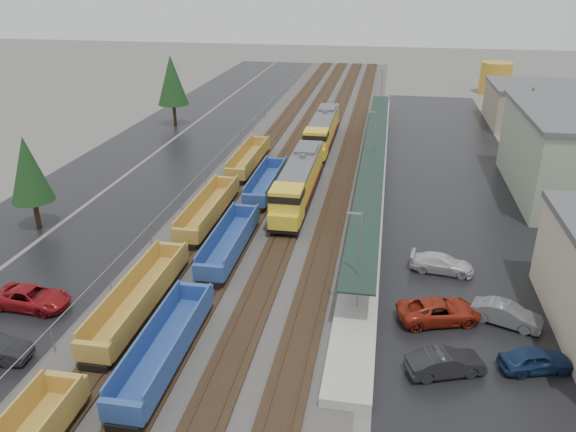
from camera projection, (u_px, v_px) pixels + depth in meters
name	position (u px, v px, depth m)	size (l,w,h in m)	color
ballast_strip	(307.00, 149.00, 78.24)	(20.00, 160.00, 0.08)	#302D2B
trackbed	(307.00, 148.00, 78.19)	(14.60, 160.00, 0.22)	black
west_parking_lot	(204.00, 144.00, 80.66)	(10.00, 160.00, 0.02)	black
west_road	(138.00, 141.00, 82.27)	(9.00, 160.00, 0.02)	black
east_commuter_lot	(454.00, 182.00, 66.18)	(16.00, 100.00, 0.02)	black
station_platform	(373.00, 171.00, 67.42)	(3.00, 80.00, 8.00)	#9E9B93
chainlink_fence	(237.00, 138.00, 77.73)	(0.08, 160.04, 2.02)	gray
distant_hills	(486.00, 39.00, 207.03)	(301.00, 140.00, 25.20)	#475240
tree_west_near	(28.00, 169.00, 52.39)	(3.96, 3.96, 9.00)	#332316
tree_west_far	(172.00, 80.00, 88.12)	(4.84, 4.84, 11.00)	#332316
tree_east	(529.00, 115.00, 69.36)	(4.40, 4.40, 10.00)	#332316
locomotive_lead	(298.00, 182.00, 59.09)	(3.01, 19.85, 4.49)	black
locomotive_trail	(322.00, 131.00, 78.04)	(3.01, 19.85, 4.49)	black
well_string_yellow	(140.00, 298.00, 40.52)	(2.51, 81.12, 2.22)	#A3892D
well_string_blue	(165.00, 348.00, 35.19)	(2.50, 73.38, 2.22)	navy
storage_tank	(495.00, 78.00, 113.08)	(6.18, 6.18, 6.18)	gold
parked_car_west_c	(32.00, 298.00, 41.19)	(5.70, 2.63, 1.58)	maroon
parked_car_east_a	(445.00, 363.00, 34.31)	(4.83, 1.68, 1.59)	black
parked_car_east_b	(439.00, 311.00, 39.55)	(5.84, 2.69, 1.62)	maroon
parked_car_east_c	(442.00, 264.00, 46.10)	(5.12, 2.08, 1.49)	silver
parked_car_east_d	(535.00, 360.00, 34.64)	(4.43, 1.78, 1.51)	#14294D
parked_car_east_e	(506.00, 314.00, 39.19)	(4.76, 1.66, 1.57)	#5B5E60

